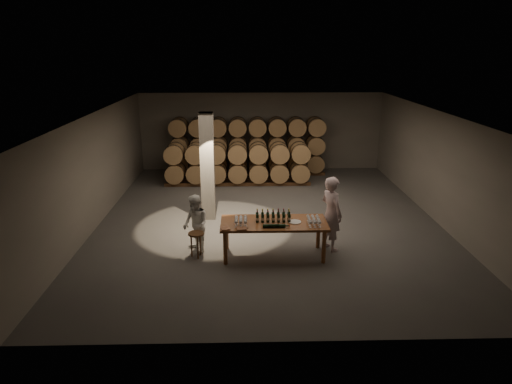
{
  "coord_description": "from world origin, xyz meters",
  "views": [
    {
      "loc": [
        -0.71,
        -12.87,
        4.99
      ],
      "look_at": [
        -0.39,
        -0.71,
        1.1
      ],
      "focal_mm": 32.0,
      "sensor_mm": 36.0,
      "label": 1
    }
  ],
  "objects_px": {
    "notebook_near": "(242,229)",
    "person_woman": "(196,224)",
    "person_man": "(331,214)",
    "bottle_cluster": "(273,217)",
    "plate": "(295,222)",
    "tasting_table": "(274,226)",
    "stool": "(196,237)"
  },
  "relations": [
    {
      "from": "notebook_near",
      "to": "person_man",
      "type": "distance_m",
      "value": 2.4
    },
    {
      "from": "bottle_cluster",
      "to": "plate",
      "type": "distance_m",
      "value": 0.54
    },
    {
      "from": "plate",
      "to": "tasting_table",
      "type": "bearing_deg",
      "value": 176.98
    },
    {
      "from": "bottle_cluster",
      "to": "person_woman",
      "type": "bearing_deg",
      "value": 174.2
    },
    {
      "from": "bottle_cluster",
      "to": "notebook_near",
      "type": "xyz_separation_m",
      "value": [
        -0.77,
        -0.51,
        -0.09
      ]
    },
    {
      "from": "bottle_cluster",
      "to": "person_man",
      "type": "height_order",
      "value": "person_man"
    },
    {
      "from": "tasting_table",
      "to": "person_woman",
      "type": "xyz_separation_m",
      "value": [
        -1.94,
        0.25,
        -0.04
      ]
    },
    {
      "from": "person_man",
      "to": "bottle_cluster",
      "type": "bearing_deg",
      "value": 72.35
    },
    {
      "from": "tasting_table",
      "to": "notebook_near",
      "type": "relative_size",
      "value": 11.37
    },
    {
      "from": "plate",
      "to": "stool",
      "type": "relative_size",
      "value": 0.48
    },
    {
      "from": "stool",
      "to": "person_man",
      "type": "bearing_deg",
      "value": 6.59
    },
    {
      "from": "person_man",
      "to": "plate",
      "type": "bearing_deg",
      "value": 82.87
    },
    {
      "from": "notebook_near",
      "to": "person_woman",
      "type": "relative_size",
      "value": 0.15
    },
    {
      "from": "notebook_near",
      "to": "person_man",
      "type": "relative_size",
      "value": 0.12
    },
    {
      "from": "tasting_table",
      "to": "person_man",
      "type": "bearing_deg",
      "value": 13.86
    },
    {
      "from": "stool",
      "to": "notebook_near",
      "type": "bearing_deg",
      "value": -20.68
    },
    {
      "from": "tasting_table",
      "to": "plate",
      "type": "xyz_separation_m",
      "value": [
        0.51,
        -0.03,
        0.11
      ]
    },
    {
      "from": "tasting_table",
      "to": "bottle_cluster",
      "type": "xyz_separation_m",
      "value": [
        -0.02,
        0.06,
        0.21
      ]
    },
    {
      "from": "tasting_table",
      "to": "bottle_cluster",
      "type": "distance_m",
      "value": 0.22
    },
    {
      "from": "plate",
      "to": "notebook_near",
      "type": "distance_m",
      "value": 1.37
    },
    {
      "from": "plate",
      "to": "person_man",
      "type": "bearing_deg",
      "value": 22.09
    },
    {
      "from": "tasting_table",
      "to": "plate",
      "type": "bearing_deg",
      "value": -3.02
    },
    {
      "from": "bottle_cluster",
      "to": "person_man",
      "type": "distance_m",
      "value": 1.52
    },
    {
      "from": "notebook_near",
      "to": "stool",
      "type": "bearing_deg",
      "value": 151.39
    },
    {
      "from": "bottle_cluster",
      "to": "notebook_near",
      "type": "relative_size",
      "value": 3.73
    },
    {
      "from": "person_man",
      "to": "person_woman",
      "type": "bearing_deg",
      "value": 62.61
    },
    {
      "from": "bottle_cluster",
      "to": "person_woman",
      "type": "height_order",
      "value": "person_woman"
    },
    {
      "from": "bottle_cluster",
      "to": "person_man",
      "type": "bearing_deg",
      "value": 11.57
    },
    {
      "from": "plate",
      "to": "person_man",
      "type": "relative_size",
      "value": 0.16
    },
    {
      "from": "plate",
      "to": "notebook_near",
      "type": "bearing_deg",
      "value": -161.97
    },
    {
      "from": "bottle_cluster",
      "to": "tasting_table",
      "type": "bearing_deg",
      "value": -75.5
    },
    {
      "from": "tasting_table",
      "to": "bottle_cluster",
      "type": "height_order",
      "value": "bottle_cluster"
    }
  ]
}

